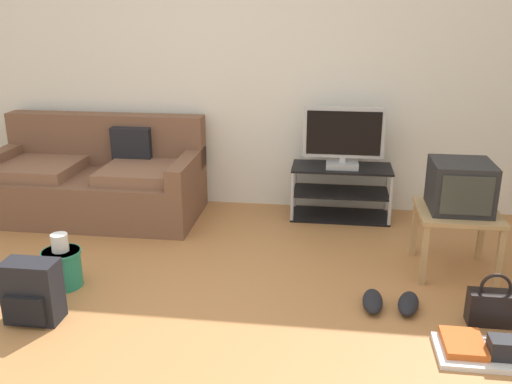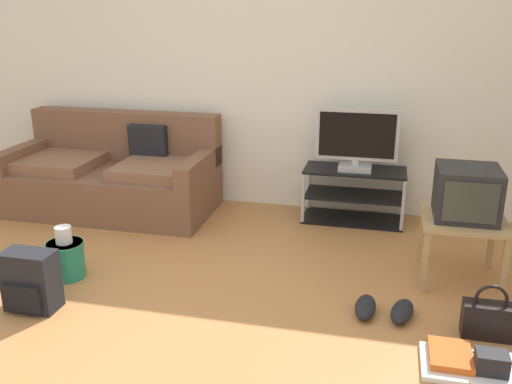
# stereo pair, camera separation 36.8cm
# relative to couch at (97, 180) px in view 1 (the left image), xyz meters

# --- Properties ---
(ground_plane) EXTENTS (9.00, 9.80, 0.02)m
(ground_plane) POSITION_rel_couch_xyz_m (1.20, -1.94, -0.33)
(ground_plane) COLOR #B27542
(wall_back) EXTENTS (9.00, 0.10, 2.70)m
(wall_back) POSITION_rel_couch_xyz_m (1.20, 0.51, 1.03)
(wall_back) COLOR silver
(wall_back) RESTS_ON ground_plane
(couch) EXTENTS (1.85, 0.91, 0.87)m
(couch) POSITION_rel_couch_xyz_m (0.00, 0.00, 0.00)
(couch) COLOR brown
(couch) RESTS_ON ground_plane
(tv_stand) EXTENTS (0.87, 0.40, 0.47)m
(tv_stand) POSITION_rel_couch_xyz_m (2.18, 0.21, -0.08)
(tv_stand) COLOR black
(tv_stand) RESTS_ON ground_plane
(flat_tv) EXTENTS (0.69, 0.22, 0.53)m
(flat_tv) POSITION_rel_couch_xyz_m (2.18, 0.18, 0.41)
(flat_tv) COLOR #B2B2B7
(flat_tv) RESTS_ON tv_stand
(side_table) EXTENTS (0.54, 0.54, 0.46)m
(side_table) POSITION_rel_couch_xyz_m (2.97, -0.77, 0.07)
(side_table) COLOR tan
(side_table) RESTS_ON ground_plane
(crt_tv) EXTENTS (0.40, 0.42, 0.34)m
(crt_tv) POSITION_rel_couch_xyz_m (2.97, -0.76, 0.32)
(crt_tv) COLOR #232326
(crt_tv) RESTS_ON side_table
(backpack) EXTENTS (0.32, 0.25, 0.38)m
(backpack) POSITION_rel_couch_xyz_m (0.34, -1.80, -0.13)
(backpack) COLOR black
(backpack) RESTS_ON ground_plane
(handbag) EXTENTS (0.29, 0.12, 0.33)m
(handbag) POSITION_rel_couch_xyz_m (3.06, -1.48, -0.20)
(handbag) COLOR black
(handbag) RESTS_ON ground_plane
(cleaning_bucket) EXTENTS (0.26, 0.26, 0.38)m
(cleaning_bucket) POSITION_rel_couch_xyz_m (0.31, -1.36, -0.16)
(cleaning_bucket) COLOR #238466
(cleaning_bucket) RESTS_ON ground_plane
(sneakers_pair) EXTENTS (0.38, 0.31, 0.09)m
(sneakers_pair) POSITION_rel_couch_xyz_m (2.48, -1.38, -0.27)
(sneakers_pair) COLOR black
(sneakers_pair) RESTS_ON ground_plane
(floor_tray) EXTENTS (0.50, 0.33, 0.14)m
(floor_tray) POSITION_rel_couch_xyz_m (2.93, -1.83, -0.28)
(floor_tray) COLOR silver
(floor_tray) RESTS_ON ground_plane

